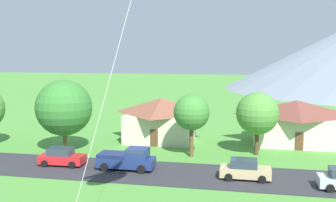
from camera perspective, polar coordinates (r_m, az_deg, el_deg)
road_strip at (r=35.58m, az=2.64°, el=-10.40°), size 160.00×7.05×0.08m
house_left_center at (r=49.06m, az=-0.94°, el=-2.46°), size 8.41×8.40×5.16m
house_right_center at (r=49.36m, az=17.79°, el=-2.75°), size 10.48×7.76×5.12m
tree_left_of_center at (r=44.16m, az=-14.61°, el=-0.95°), size 6.02×6.02×7.79m
tree_center at (r=42.43m, az=12.62°, el=-1.76°), size 4.42×4.42×6.59m
tree_near_right at (r=40.75m, az=3.37°, el=-1.66°), size 3.69×3.69×6.45m
parked_car_red_west_end at (r=39.33m, az=-14.89°, el=-7.69°), size 4.26×2.20×1.68m
parked_car_tan_mid_west at (r=34.61m, az=10.93°, el=-9.58°), size 4.21×2.10×1.68m
pickup_truck_navy_west_side at (r=36.81m, az=-5.80°, el=-8.19°), size 5.22×2.37×1.99m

